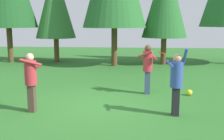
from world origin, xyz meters
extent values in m
plane|color=#2D6B28|center=(0.00, 0.00, 0.00)|extent=(40.00, 40.00, 0.00)
cube|color=black|center=(2.30, -0.67, 0.40)|extent=(0.19, 0.22, 0.81)
cylinder|color=#334C9E|center=(2.30, -0.67, 1.16)|extent=(0.34, 0.34, 0.70)
sphere|color=tan|center=(2.30, -0.67, 1.62)|extent=(0.23, 0.23, 0.23)
cylinder|color=#334C9E|center=(2.10, -0.69, 1.47)|extent=(0.15, 0.61, 0.13)
cylinder|color=#334C9E|center=(2.50, -0.65, 1.64)|extent=(0.12, 0.39, 0.55)
cube|color=#38476B|center=(1.62, 1.62, 0.42)|extent=(0.19, 0.22, 0.84)
cylinder|color=#B72D38|center=(1.62, 1.62, 1.20)|extent=(0.34, 0.34, 0.73)
sphere|color=brown|center=(1.62, 1.62, 1.67)|extent=(0.24, 0.24, 0.24)
cylinder|color=#B72D38|center=(1.73, 1.79, 1.42)|extent=(0.50, 0.37, 0.43)
cylinder|color=#B72D38|center=(1.51, 1.46, 1.46)|extent=(0.55, 0.41, 0.29)
cube|color=#4C382D|center=(-1.81, -0.69, 0.40)|extent=(0.19, 0.22, 0.80)
cylinder|color=#B72D38|center=(-1.81, -0.69, 1.15)|extent=(0.34, 0.34, 0.70)
sphere|color=beige|center=(-1.81, -0.69, 1.60)|extent=(0.23, 0.23, 0.23)
cylinder|color=#B72D38|center=(-1.90, -0.51, 1.40)|extent=(0.55, 0.33, 0.31)
cylinder|color=#B72D38|center=(-1.72, -0.87, 1.48)|extent=(0.56, 0.34, 0.26)
cylinder|color=red|center=(2.08, 1.31, 1.54)|extent=(0.33, 0.33, 0.08)
sphere|color=yellow|center=(3.11, 1.51, 0.11)|extent=(0.21, 0.21, 0.21)
cylinder|color=brown|center=(2.90, 8.83, 1.51)|extent=(0.33, 0.33, 3.02)
cylinder|color=brown|center=(-6.92, 8.95, 2.04)|extent=(0.35, 0.35, 4.08)
cylinder|color=brown|center=(-0.07, 8.03, 2.06)|extent=(0.35, 0.35, 4.12)
cylinder|color=brown|center=(-3.98, 9.38, 1.43)|extent=(0.33, 0.33, 2.85)
cone|color=#337033|center=(-3.98, 9.38, 3.85)|extent=(2.57, 2.57, 4.57)
camera|label=1|loc=(1.16, -8.11, 2.58)|focal=43.75mm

